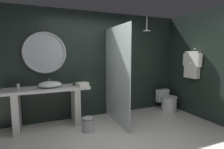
{
  "coord_description": "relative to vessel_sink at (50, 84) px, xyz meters",
  "views": [
    {
      "loc": [
        -1.37,
        -2.37,
        1.6
      ],
      "look_at": [
        -0.0,
        0.84,
        1.17
      ],
      "focal_mm": 28.28,
      "sensor_mm": 36.0,
      "label": 1
    }
  ],
  "objects": [
    {
      "name": "back_wall_panel",
      "position": [
        1.14,
        0.4,
        0.36
      ],
      "size": [
        4.8,
        0.1,
        2.6
      ],
      "primitive_type": "cube",
      "color": "#1E2823",
      "rests_on": "ground_plane"
    },
    {
      "name": "side_wall_right",
      "position": [
        3.49,
        -0.74,
        0.36
      ],
      "size": [
        0.1,
        2.47,
        2.6
      ],
      "primitive_type": "cube",
      "color": "#1E2823",
      "rests_on": "ground_plane"
    },
    {
      "name": "vanity_counter",
      "position": [
        -0.06,
        0.03,
        -0.37
      ],
      "size": [
        1.74,
        0.59,
        0.87
      ],
      "color": "silver",
      "rests_on": "ground_plane"
    },
    {
      "name": "vessel_sink",
      "position": [
        0.0,
        0.0,
        0.0
      ],
      "size": [
        0.47,
        0.39,
        0.17
      ],
      "color": "white",
      "rests_on": "vanity_counter"
    },
    {
      "name": "tumbler_cup",
      "position": [
        -0.6,
        0.07,
        -0.01
      ],
      "size": [
        0.06,
        0.06,
        0.11
      ],
      "primitive_type": "cylinder",
      "color": "silver",
      "rests_on": "vanity_counter"
    },
    {
      "name": "tissue_box",
      "position": [
        0.57,
        0.03,
        -0.03
      ],
      "size": [
        0.16,
        0.13,
        0.08
      ],
      "primitive_type": "cube",
      "color": "#282D28",
      "rests_on": "vanity_counter"
    },
    {
      "name": "round_wall_mirror",
      "position": [
        -0.06,
        0.31,
        0.66
      ],
      "size": [
        0.92,
        0.05,
        0.92
      ],
      "color": "#B7B7BC"
    },
    {
      "name": "shower_glass_panel",
      "position": [
        1.41,
        -0.29,
        0.15
      ],
      "size": [
        0.02,
        1.29,
        2.19
      ],
      "primitive_type": "cube",
      "color": "silver",
      "rests_on": "ground_plane"
    },
    {
      "name": "rain_shower_head",
      "position": [
        2.36,
        -0.03,
        1.25
      ],
      "size": [
        0.2,
        0.2,
        0.36
      ],
      "color": "#B7B7BC"
    },
    {
      "name": "hanging_bathrobe",
      "position": [
        3.35,
        -0.59,
        0.39
      ],
      "size": [
        0.2,
        0.57,
        0.74
      ],
      "color": "#B7B7BC"
    },
    {
      "name": "toilet",
      "position": [
        3.07,
        -0.07,
        -0.69
      ],
      "size": [
        0.43,
        0.6,
        0.56
      ],
      "color": "white",
      "rests_on": "ground_plane"
    },
    {
      "name": "waste_bin",
      "position": [
        0.67,
        -0.5,
        -0.78
      ],
      "size": [
        0.22,
        0.22,
        0.32
      ],
      "color": "#B7B7BC",
      "rests_on": "ground_plane"
    },
    {
      "name": "folded_hand_towel",
      "position": [
        0.65,
        -0.16,
        -0.02
      ],
      "size": [
        0.28,
        0.25,
        0.09
      ],
      "primitive_type": "cube",
      "rotation": [
        0.0,
        0.0,
        0.29
      ],
      "color": "silver",
      "rests_on": "vanity_counter"
    }
  ]
}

